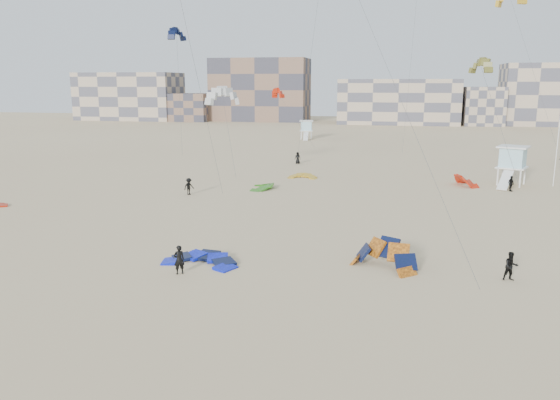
% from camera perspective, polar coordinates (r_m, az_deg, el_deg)
% --- Properties ---
extents(ground, '(320.00, 320.00, 0.00)m').
position_cam_1_polar(ground, '(29.50, -8.09, -9.95)').
color(ground, '#CBB588').
rests_on(ground, ground).
extents(kite_ground_blue, '(4.94, 5.15, 1.34)m').
position_cam_1_polar(kite_ground_blue, '(34.67, -8.25, -6.55)').
color(kite_ground_blue, '#1227F6').
rests_on(kite_ground_blue, ground).
extents(kite_ground_orange, '(5.86, 5.81, 4.29)m').
position_cam_1_polar(kite_ground_orange, '(34.07, 10.66, -6.98)').
color(kite_ground_orange, orange).
rests_on(kite_ground_orange, ground).
extents(kite_ground_green, '(4.40, 4.17, 1.83)m').
position_cam_1_polar(kite_ground_green, '(58.36, -2.01, 1.24)').
color(kite_ground_green, '#367D21').
rests_on(kite_ground_green, ground).
extents(kite_ground_red_far, '(4.60, 4.53, 3.55)m').
position_cam_1_polar(kite_ground_red_far, '(63.24, 18.84, 1.44)').
color(kite_ground_red_far, red).
rests_on(kite_ground_red_far, ground).
extents(kite_ground_yellow, '(3.27, 3.47, 1.54)m').
position_cam_1_polar(kite_ground_yellow, '(64.76, 2.37, 2.32)').
color(kite_ground_yellow, gold).
rests_on(kite_ground_yellow, ground).
extents(kitesurfer_main, '(0.76, 0.72, 1.75)m').
position_cam_1_polar(kitesurfer_main, '(32.73, -10.51, -6.15)').
color(kitesurfer_main, black).
rests_on(kitesurfer_main, ground).
extents(kitesurfer_b, '(0.93, 0.80, 1.68)m').
position_cam_1_polar(kitesurfer_b, '(33.83, 22.99, -6.40)').
color(kitesurfer_b, black).
rests_on(kitesurfer_b, ground).
extents(kitesurfer_c, '(1.15, 1.26, 1.70)m').
position_cam_1_polar(kitesurfer_c, '(55.51, -9.50, 1.41)').
color(kitesurfer_c, black).
rests_on(kitesurfer_c, ground).
extents(kitesurfer_d, '(0.72, 1.04, 1.63)m').
position_cam_1_polar(kitesurfer_d, '(61.39, 22.99, 1.59)').
color(kitesurfer_d, black).
rests_on(kitesurfer_d, ground).
extents(kitesurfer_e, '(0.82, 0.55, 1.65)m').
position_cam_1_polar(kitesurfer_e, '(76.04, 1.86, 4.42)').
color(kitesurfer_e, black).
rests_on(kitesurfer_e, ground).
extents(kite_fly_grey, '(5.97, 8.75, 9.74)m').
position_cam_1_polar(kite_fly_grey, '(64.79, -5.99, 10.58)').
color(kite_fly_grey, silver).
rests_on(kite_fly_grey, ground).
extents(kite_fly_olive, '(5.57, 9.04, 12.79)m').
position_cam_1_polar(kite_fly_olive, '(63.95, 20.27, 12.89)').
color(kite_fly_olive, olive).
rests_on(kite_fly_olive, ground).
extents(kite_fly_navy, '(3.81, 3.77, 17.48)m').
position_cam_1_polar(kite_fly_navy, '(78.07, -10.75, 16.55)').
color(kite_fly_navy, '#0B0F3C').
rests_on(kite_fly_navy, ground).
extents(kite_fly_red, '(7.71, 3.99, 9.41)m').
position_cam_1_polar(kite_fly_red, '(85.50, -0.22, 11.02)').
color(kite_fly_red, red).
rests_on(kite_fly_red, ground).
extents(lifeguard_tower_near, '(3.97, 6.39, 4.30)m').
position_cam_1_polar(lifeguard_tower_near, '(65.10, 23.09, 3.31)').
color(lifeguard_tower_near, white).
rests_on(lifeguard_tower_near, ground).
extents(lifeguard_tower_far, '(2.91, 5.25, 3.74)m').
position_cam_1_polar(lifeguard_tower_far, '(109.71, 2.78, 7.33)').
color(lifeguard_tower_far, white).
rests_on(lifeguard_tower_far, ground).
extents(flagpole, '(0.61, 0.09, 7.55)m').
position_cam_1_polar(flagpole, '(66.01, 26.97, 4.69)').
color(flagpole, white).
rests_on(flagpole, ground).
extents(condo_west_a, '(30.00, 15.00, 14.00)m').
position_cam_1_polar(condo_west_a, '(174.84, -15.43, 10.40)').
color(condo_west_a, tan).
rests_on(condo_west_a, ground).
extents(condo_west_b, '(28.00, 14.00, 18.00)m').
position_cam_1_polar(condo_west_b, '(164.47, -2.05, 11.43)').
color(condo_west_b, '#7C5D4A').
rests_on(condo_west_b, ground).
extents(condo_mid, '(32.00, 16.00, 12.00)m').
position_cam_1_polar(condo_mid, '(155.70, 12.25, 10.02)').
color(condo_mid, tan).
rests_on(condo_mid, ground).
extents(condo_east, '(26.00, 14.00, 16.00)m').
position_cam_1_polar(condo_east, '(162.75, 26.71, 9.81)').
color(condo_east, tan).
rests_on(condo_east, ground).
extents(condo_fill_left, '(12.00, 10.00, 8.00)m').
position_cam_1_polar(condo_fill_left, '(164.93, -9.41, 9.54)').
color(condo_fill_left, '#7C5D4A').
rests_on(condo_fill_left, ground).
extents(condo_fill_right, '(10.00, 10.00, 10.00)m').
position_cam_1_polar(condo_fill_right, '(155.37, 20.47, 9.17)').
color(condo_fill_right, tan).
rests_on(condo_fill_right, ground).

